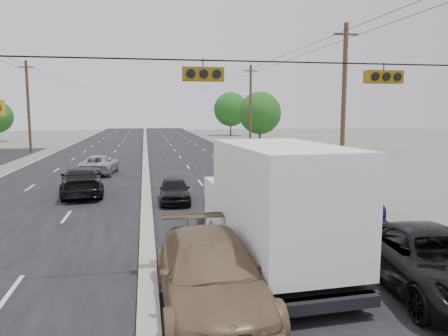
{
  "coord_description": "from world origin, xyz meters",
  "views": [
    {
      "loc": [
        0.01,
        -11.23,
        4.51
      ],
      "look_at": [
        3.19,
        6.31,
        2.2
      ],
      "focal_mm": 35.0,
      "sensor_mm": 36.0,
      "label": 1
    }
  ],
  "objects": [
    {
      "name": "utility_pole_left_c",
      "position": [
        -12.5,
        40.0,
        5.11
      ],
      "size": [
        1.6,
        0.3,
        10.0
      ],
      "color": "#422D1E",
      "rests_on": "ground"
    },
    {
      "name": "center_median",
      "position": [
        0.0,
        30.0,
        0.1
      ],
      "size": [
        0.5,
        160.0,
        0.2
      ],
      "primitive_type": "cube",
      "color": "gray",
      "rests_on": "ground"
    },
    {
      "name": "queue_car_d",
      "position": [
        8.89,
        6.4,
        0.65
      ],
      "size": [
        2.39,
        4.65,
        1.29
      ],
      "primitive_type": "imported",
      "rotation": [
        0.0,
        0.0,
        -0.14
      ],
      "color": "navy",
      "rests_on": "ground"
    },
    {
      "name": "tree_right_far",
      "position": [
        16.0,
        70.0,
        4.96
      ],
      "size": [
        6.4,
        6.4,
        8.16
      ],
      "color": "#382619",
      "rests_on": "ground"
    },
    {
      "name": "tree_right_mid",
      "position": [
        15.0,
        45.0,
        4.34
      ],
      "size": [
        5.6,
        5.6,
        7.14
      ],
      "color": "#382619",
      "rests_on": "ground"
    },
    {
      "name": "road_surface",
      "position": [
        0.0,
        30.0,
        0.0
      ],
      "size": [
        20.0,
        160.0,
        0.02
      ],
      "primitive_type": "cube",
      "color": "black",
      "rests_on": "ground"
    },
    {
      "name": "tan_sedan",
      "position": [
        1.4,
        -1.81,
        0.83
      ],
      "size": [
        2.35,
        5.72,
        1.66
      ],
      "primitive_type": "imported",
      "rotation": [
        0.0,
        0.0,
        0.0
      ],
      "color": "brown",
      "rests_on": "ground"
    },
    {
      "name": "utility_pole_right_b",
      "position": [
        12.5,
        15.0,
        5.11
      ],
      "size": [
        1.6,
        0.3,
        10.0
      ],
      "color": "#422D1E",
      "rests_on": "ground"
    },
    {
      "name": "oncoming_near",
      "position": [
        -3.42,
        13.03,
        0.77
      ],
      "size": [
        2.88,
        5.57,
        1.55
      ],
      "primitive_type": "imported",
      "rotation": [
        0.0,
        0.0,
        3.28
      ],
      "color": "black",
      "rests_on": "ground"
    },
    {
      "name": "oncoming_far",
      "position": [
        -3.32,
        21.26,
        0.69
      ],
      "size": [
        2.72,
        5.14,
        1.38
      ],
      "primitive_type": "imported",
      "rotation": [
        0.0,
        0.0,
        3.05
      ],
      "color": "#979A9E",
      "rests_on": "ground"
    },
    {
      "name": "black_suv",
      "position": [
        7.0,
        -1.84,
        0.79
      ],
      "size": [
        3.15,
        5.89,
        1.57
      ],
      "primitive_type": "imported",
      "rotation": [
        0.0,
        0.0,
        -0.1
      ],
      "color": "black",
      "rests_on": "ground"
    },
    {
      "name": "box_truck",
      "position": [
        3.51,
        0.31,
        1.87
      ],
      "size": [
        2.96,
        7.34,
        3.65
      ],
      "rotation": [
        0.0,
        0.0,
        0.06
      ],
      "color": "black",
      "rests_on": "ground"
    },
    {
      "name": "queue_car_b",
      "position": [
        6.7,
        6.65,
        0.69
      ],
      "size": [
        1.89,
        4.32,
        1.38
      ],
      "primitive_type": "imported",
      "rotation": [
        0.0,
        0.0,
        0.11
      ],
      "color": "silver",
      "rests_on": "ground"
    },
    {
      "name": "red_sedan",
      "position": [
        3.0,
        4.5,
        0.7
      ],
      "size": [
        1.65,
        4.3,
        1.4
      ],
      "primitive_type": "imported",
      "rotation": [
        0.0,
        0.0,
        -0.04
      ],
      "color": "maroon",
      "rests_on": "ground"
    },
    {
      "name": "queue_car_c",
      "position": [
        5.9,
        13.94,
        0.62
      ],
      "size": [
        2.63,
        4.68,
        1.23
      ],
      "primitive_type": "imported",
      "rotation": [
        0.0,
        0.0,
        -0.14
      ],
      "color": "#A8ACB0",
      "rests_on": "ground"
    },
    {
      "name": "queue_car_a",
      "position": [
        1.4,
        10.25,
        0.62
      ],
      "size": [
        1.58,
        3.7,
        1.25
      ],
      "primitive_type": "imported",
      "rotation": [
        0.0,
        0.0,
        -0.03
      ],
      "color": "black",
      "rests_on": "ground"
    },
    {
      "name": "traffic_signals",
      "position": [
        1.4,
        0.0,
        5.49
      ],
      "size": [
        25.0,
        0.3,
        0.54
      ],
      "color": "black",
      "rests_on": "ground"
    },
    {
      "name": "ground",
      "position": [
        0.0,
        0.0,
        0.0
      ],
      "size": [
        200.0,
        200.0,
        0.0
      ],
      "primitive_type": "plane",
      "color": "#606356",
      "rests_on": "ground"
    },
    {
      "name": "utility_pole_right_c",
      "position": [
        12.5,
        40.0,
        5.11
      ],
      "size": [
        1.6,
        0.3,
        10.0
      ],
      "color": "#422D1E",
      "rests_on": "ground"
    }
  ]
}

